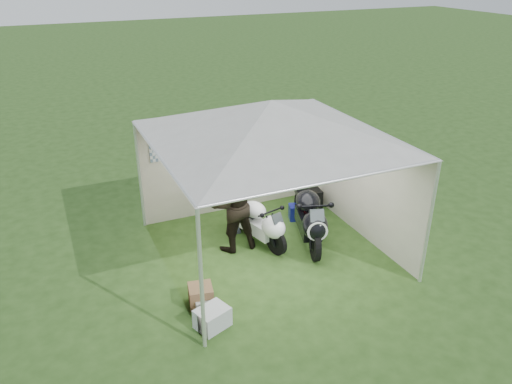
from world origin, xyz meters
The scene contains 11 objects.
ground centered at (0.00, 0.00, 0.00)m, with size 80.00×80.00×0.00m, color #284818.
canopy_tent centered at (0.00, 0.03, 2.58)m, with size 5.66×5.66×3.00m.
motorcycle_white centered at (-0.06, 0.36, 0.49)m, with size 0.70×1.74×0.87m.
motorcycle_black centered at (0.85, -0.01, 0.59)m, with size 0.95×2.08×1.06m.
paddock_stand centered at (1.16, 0.92, 0.17)m, with size 0.44×0.28×0.33m, color #212AD2.
person_dark_jacket centered at (-0.61, 0.39, 0.96)m, with size 0.94×0.73×1.93m, color black.
person_blue_jacket centered at (-0.27, 1.03, 0.89)m, with size 0.65×0.43×1.78m, color slate.
equipment_box centered at (1.63, 1.26, 0.23)m, with size 0.46×0.36×0.46m, color black.
crate_0 centered at (-1.75, -1.64, 0.16)m, with size 0.49×0.38×0.33m, color silver.
crate_1 centered at (-1.74, -1.04, 0.17)m, with size 0.38×0.38×0.34m, color brown.
crate_2 centered at (-1.75, -1.18, 0.10)m, with size 0.27×0.22×0.20m, color silver.
Camera 1 is at (-3.61, -7.50, 5.22)m, focal length 35.00 mm.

